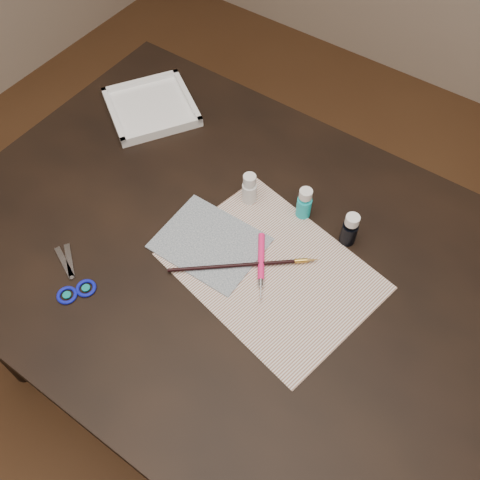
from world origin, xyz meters
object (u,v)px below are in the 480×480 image
Objects in this scene: scissors at (67,273)px; canvas at (210,243)px; paper at (272,271)px; paint_bottle_white at (249,188)px; paint_bottle_navy at (350,229)px; paint_bottle_cyan at (304,203)px; palette_tray at (151,107)px.

canvas is at bearing -106.70° from scissors.
paper is at bearing 7.65° from canvas.
paper is at bearing -120.35° from scissors.
paint_bottle_navy is (0.24, 0.03, 0.00)m from paint_bottle_white.
canvas is 0.30m from scissors.
paper is 0.19m from paint_bottle_navy.
paper is 4.94× the size of paint_bottle_navy.
palette_tray is at bearing 172.49° from paint_bottle_cyan.
canvas is 2.63× the size of paint_bottle_navy.
paint_bottle_cyan is (-0.03, 0.16, 0.04)m from paper.
palette_tray is at bearing 165.06° from paint_bottle_white.
palette_tray is (-0.50, 0.07, -0.03)m from paint_bottle_cyan.
paint_bottle_navy reaches higher than canvas.
scissors is at bearing -117.11° from paint_bottle_white.
paper is at bearing -23.65° from palette_tray.
paper is 5.09× the size of paint_bottle_cyan.
scissors is (-0.19, -0.23, 0.00)m from canvas.
paint_bottle_navy is at bearing 6.87° from paint_bottle_white.
palette_tray is (-0.52, 0.23, 0.01)m from paper.
paint_bottle_white is at bearing -14.94° from palette_tray.
paint_bottle_white is (0.00, 0.15, 0.04)m from canvas.
scissors is at bearing -127.28° from paint_bottle_cyan.
paint_bottle_cyan is 0.50m from palette_tray.
scissors is at bearing -136.55° from paint_bottle_navy.
paper is 0.20m from paint_bottle_white.
scissors reaches higher than paper.
paper is 0.42m from scissors.
paint_bottle_navy reaches higher than paint_bottle_white.
palette_tray is (-0.18, 0.48, 0.01)m from scissors.
scissors is (-0.31, -0.41, -0.04)m from paint_bottle_cyan.
paint_bottle_white is at bearing 138.74° from paper.
paper is 0.17m from paint_bottle_cyan.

